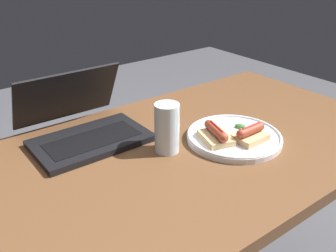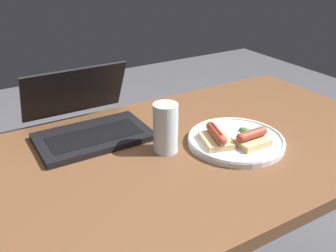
% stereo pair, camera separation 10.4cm
% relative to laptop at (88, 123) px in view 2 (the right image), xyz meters
% --- Properties ---
extents(desk, '(1.49, 0.74, 0.76)m').
position_rel_laptop_xyz_m(desk, '(0.13, -0.22, -0.10)').
color(desk, brown).
rests_on(desk, ground_plane).
extents(laptop, '(0.32, 0.29, 0.19)m').
position_rel_laptop_xyz_m(laptop, '(0.00, 0.00, 0.00)').
color(laptop, black).
rests_on(laptop, desk).
extents(plate, '(0.28, 0.28, 0.02)m').
position_rel_laptop_xyz_m(plate, '(0.34, -0.28, -0.03)').
color(plate, silver).
rests_on(plate, desk).
extents(sausage_toast_left, '(0.10, 0.12, 0.05)m').
position_rel_laptop_xyz_m(sausage_toast_left, '(0.28, -0.27, -0.00)').
color(sausage_toast_left, tan).
rests_on(sausage_toast_left, plate).
extents(sausage_toast_middle, '(0.10, 0.07, 0.05)m').
position_rel_laptop_xyz_m(sausage_toast_middle, '(0.36, -0.32, -0.00)').
color(sausage_toast_middle, tan).
rests_on(sausage_toast_middle, plate).
extents(salad_pile, '(0.06, 0.05, 0.01)m').
position_rel_laptop_xyz_m(salad_pile, '(0.40, -0.25, -0.02)').
color(salad_pile, '#387A33').
rests_on(salad_pile, plate).
extents(drinking_glass, '(0.07, 0.07, 0.14)m').
position_rel_laptop_xyz_m(drinking_glass, '(0.15, -0.21, 0.03)').
color(drinking_glass, silver).
rests_on(drinking_glass, desk).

